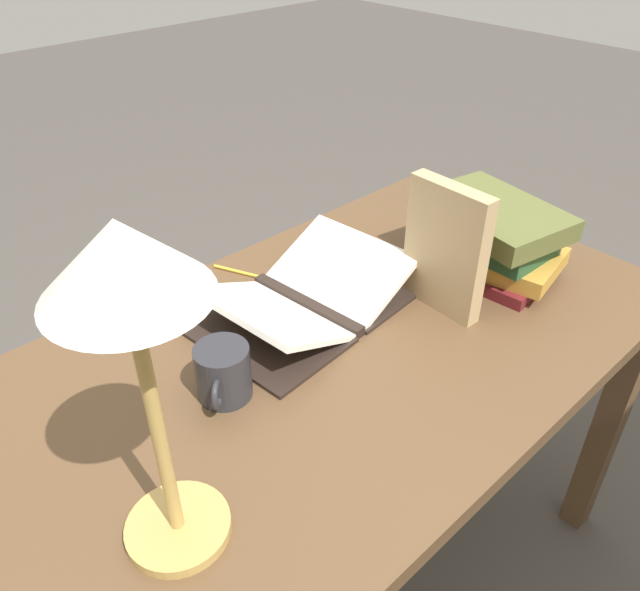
{
  "coord_description": "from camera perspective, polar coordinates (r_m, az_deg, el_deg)",
  "views": [
    {
      "loc": [
        0.6,
        0.64,
        1.51
      ],
      "look_at": [
        -0.04,
        -0.05,
        0.86
      ],
      "focal_mm": 35.0,
      "sensor_mm": 36.0,
      "label": 1
    }
  ],
  "objects": [
    {
      "name": "book_stack_tall",
      "position": [
        1.37,
        15.28,
        5.1
      ],
      "size": [
        0.25,
        0.32,
        0.16
      ],
      "color": "maroon",
      "rests_on": "reading_desk"
    },
    {
      "name": "open_book",
      "position": [
        1.23,
        -1.21,
        -0.22
      ],
      "size": [
        0.46,
        0.32,
        0.09
      ],
      "rotation": [
        0.0,
        0.0,
        0.09
      ],
      "color": "black",
      "rests_on": "reading_desk"
    },
    {
      "name": "ground_plane",
      "position": [
        1.74,
        0.01,
        -25.05
      ],
      "size": [
        12.0,
        12.0,
        0.0
      ],
      "primitive_type": "plane",
      "color": "#47423D"
    },
    {
      "name": "reading_lamp",
      "position": [
        0.64,
        -16.93,
        -0.65
      ],
      "size": [
        0.18,
        0.18,
        0.47
      ],
      "color": "tan",
      "rests_on": "reading_desk"
    },
    {
      "name": "pencil",
      "position": [
        1.36,
        -7.03,
        2.06
      ],
      "size": [
        0.06,
        0.14,
        0.01
      ],
      "rotation": [
        0.0,
        0.0,
        0.41
      ],
      "color": "gold",
      "rests_on": "reading_desk"
    },
    {
      "name": "coffee_mug",
      "position": [
        1.04,
        -8.85,
        -6.99
      ],
      "size": [
        0.1,
        0.1,
        0.1
      ],
      "rotation": [
        0.0,
        0.0,
        0.76
      ],
      "color": "#28282D",
      "rests_on": "reading_desk"
    },
    {
      "name": "reading_desk",
      "position": [
        1.21,
        0.02,
        -8.78
      ],
      "size": [
        1.42,
        0.77,
        0.78
      ],
      "color": "brown",
      "rests_on": "ground_plane"
    },
    {
      "name": "book_standing_upright",
      "position": [
        1.21,
        11.39,
        4.2
      ],
      "size": [
        0.04,
        0.18,
        0.26
      ],
      "rotation": [
        0.0,
        0.0,
        -0.04
      ],
      "color": "tan",
      "rests_on": "reading_desk"
    }
  ]
}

